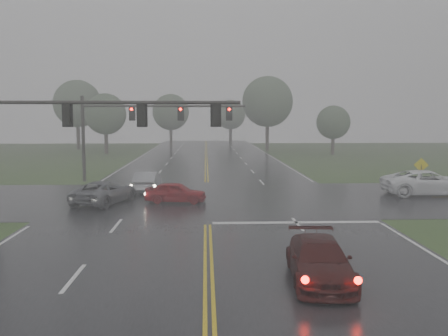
{
  "coord_description": "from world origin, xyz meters",
  "views": [
    {
      "loc": [
        -0.09,
        -10.3,
        5.38
      ],
      "look_at": [
        0.89,
        16.0,
        2.65
      ],
      "focal_mm": 40.0,
      "sensor_mm": 36.0,
      "label": 1
    }
  ],
  "objects_px": {
    "sedan_red": "(176,203)",
    "sedan_silver": "(147,192)",
    "sedan_maroon": "(319,281)",
    "signal_gantry_near": "(69,129)",
    "car_grey": "(105,204)",
    "pickup_white": "(427,195)",
    "signal_gantry_far": "(135,121)"
  },
  "relations": [
    {
      "from": "sedan_red",
      "to": "sedan_silver",
      "type": "xyz_separation_m",
      "value": [
        -2.31,
        4.63,
        0.0
      ]
    },
    {
      "from": "sedan_maroon",
      "to": "signal_gantry_near",
      "type": "relative_size",
      "value": 0.4
    },
    {
      "from": "signal_gantry_near",
      "to": "car_grey",
      "type": "bearing_deg",
      "value": 88.14
    },
    {
      "from": "car_grey",
      "to": "pickup_white",
      "type": "distance_m",
      "value": 21.59
    },
    {
      "from": "sedan_maroon",
      "to": "pickup_white",
      "type": "distance_m",
      "value": 20.91
    },
    {
      "from": "sedan_red",
      "to": "sedan_silver",
      "type": "height_order",
      "value": "sedan_silver"
    },
    {
      "from": "pickup_white",
      "to": "signal_gantry_far",
      "type": "distance_m",
      "value": 23.25
    },
    {
      "from": "car_grey",
      "to": "signal_gantry_far",
      "type": "height_order",
      "value": "signal_gantry_far"
    },
    {
      "from": "car_grey",
      "to": "signal_gantry_far",
      "type": "bearing_deg",
      "value": -73.63
    },
    {
      "from": "car_grey",
      "to": "pickup_white",
      "type": "xyz_separation_m",
      "value": [
        21.44,
        2.49,
        0.0
      ]
    },
    {
      "from": "sedan_maroon",
      "to": "sedan_silver",
      "type": "xyz_separation_m",
      "value": [
        -7.86,
        19.78,
        0.0
      ]
    },
    {
      "from": "sedan_red",
      "to": "pickup_white",
      "type": "relative_size",
      "value": 0.62
    },
    {
      "from": "pickup_white",
      "to": "signal_gantry_near",
      "type": "relative_size",
      "value": 0.51
    },
    {
      "from": "sedan_maroon",
      "to": "signal_gantry_far",
      "type": "height_order",
      "value": "signal_gantry_far"
    },
    {
      "from": "sedan_red",
      "to": "car_grey",
      "type": "distance_m",
      "value": 4.4
    },
    {
      "from": "car_grey",
      "to": "pickup_white",
      "type": "height_order",
      "value": "pickup_white"
    },
    {
      "from": "sedan_silver",
      "to": "signal_gantry_far",
      "type": "relative_size",
      "value": 0.33
    },
    {
      "from": "sedan_maroon",
      "to": "sedan_red",
      "type": "height_order",
      "value": "sedan_maroon"
    },
    {
      "from": "sedan_silver",
      "to": "pickup_white",
      "type": "relative_size",
      "value": 0.72
    },
    {
      "from": "sedan_maroon",
      "to": "car_grey",
      "type": "bearing_deg",
      "value": 127.95
    },
    {
      "from": "sedan_red",
      "to": "signal_gantry_near",
      "type": "distance_m",
      "value": 9.57
    },
    {
      "from": "pickup_white",
      "to": "sedan_maroon",
      "type": "bearing_deg",
      "value": 147.1
    },
    {
      "from": "sedan_maroon",
      "to": "signal_gantry_far",
      "type": "xyz_separation_m",
      "value": [
        -9.56,
        25.97,
        4.99
      ]
    },
    {
      "from": "signal_gantry_near",
      "to": "signal_gantry_far",
      "type": "xyz_separation_m",
      "value": [
        0.61,
        17.7,
        0.2
      ]
    },
    {
      "from": "sedan_maroon",
      "to": "sedan_red",
      "type": "bearing_deg",
      "value": 114.49
    },
    {
      "from": "sedan_red",
      "to": "pickup_white",
      "type": "xyz_separation_m",
      "value": [
        17.05,
        2.32,
        0.0
      ]
    },
    {
      "from": "sedan_red",
      "to": "signal_gantry_far",
      "type": "height_order",
      "value": "signal_gantry_far"
    },
    {
      "from": "sedan_maroon",
      "to": "signal_gantry_near",
      "type": "bearing_deg",
      "value": 145.22
    },
    {
      "from": "signal_gantry_far",
      "to": "car_grey",
      "type": "bearing_deg",
      "value": -92.05
    },
    {
      "from": "sedan_maroon",
      "to": "sedan_silver",
      "type": "relative_size",
      "value": 1.07
    },
    {
      "from": "sedan_silver",
      "to": "pickup_white",
      "type": "distance_m",
      "value": 19.49
    },
    {
      "from": "sedan_red",
      "to": "signal_gantry_far",
      "type": "distance_m",
      "value": 12.58
    }
  ]
}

